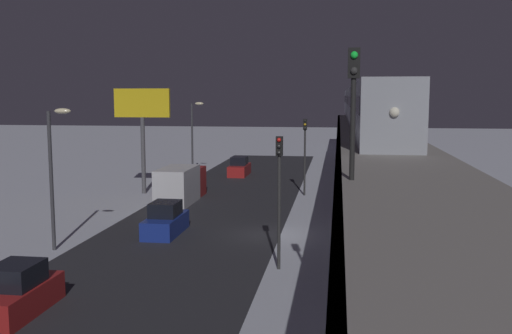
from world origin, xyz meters
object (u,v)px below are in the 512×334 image
object	(u,v)px
box_truck	(181,184)
commercial_billboard	(142,113)
subway_train	(362,103)
traffic_light_mid	(305,146)
sedan_red_2	(17,293)
traffic_light_near	(279,183)
sedan_red	(239,168)
sedan_blue	(166,221)
rail_signal	(353,91)

from	to	relation	value
box_truck	commercial_billboard	distance (m)	7.57
box_truck	commercial_billboard	bearing A→B (deg)	-37.47
subway_train	traffic_light_mid	size ratio (longest dim) A/B	11.57
traffic_light_mid	box_truck	bearing A→B (deg)	23.42
box_truck	sedan_red_2	bearing A→B (deg)	90.48
traffic_light_near	sedan_red	bearing A→B (deg)	-76.94
sedan_blue	traffic_light_near	distance (m)	10.27
sedan_red_2	commercial_billboard	xyz separation A→B (m)	(4.35, -27.08, 6.03)
sedan_red_2	traffic_light_mid	size ratio (longest dim) A/B	0.65
sedan_red_2	box_truck	distance (m)	23.91
subway_train	box_truck	size ratio (longest dim) A/B	10.01
subway_train	sedan_red	xyz separation A→B (m)	(12.63, 3.48, -6.70)
subway_train	traffic_light_mid	xyz separation A→B (m)	(5.13, 14.91, -3.30)
rail_signal	sedan_red_2	bearing A→B (deg)	-8.77
sedan_red_2	box_truck	bearing A→B (deg)	-89.52
subway_train	sedan_blue	bearing A→B (deg)	66.95
rail_signal	traffic_light_mid	xyz separation A→B (m)	(3.16, -29.94, -4.25)
sedan_red	sedan_red_2	world-z (taller)	same
box_truck	traffic_light_near	distance (m)	19.51
sedan_red_2	commercial_billboard	distance (m)	28.08
subway_train	sedan_red	world-z (taller)	subway_train
subway_train	sedan_blue	size ratio (longest dim) A/B	17.08
rail_signal	sedan_red	size ratio (longest dim) A/B	0.88
subway_train	commercial_billboard	xyz separation A→B (m)	(18.78, 15.84, -0.67)
traffic_light_mid	sedan_red	bearing A→B (deg)	-56.72
traffic_light_near	traffic_light_mid	xyz separation A→B (m)	(0.00, -20.91, 0.00)
rail_signal	commercial_billboard	xyz separation A→B (m)	(16.81, -29.00, -1.61)
rail_signal	sedan_red	distance (m)	43.39
rail_signal	sedan_red	xyz separation A→B (m)	(10.66, -41.36, -7.65)
sedan_blue	sedan_red_2	bearing A→B (deg)	82.26
rail_signal	box_truck	bearing A→B (deg)	-63.88
subway_train	sedan_red_2	xyz separation A→B (m)	(14.43, 42.92, -6.70)
subway_train	box_truck	world-z (taller)	subway_train
sedan_red_2	traffic_light_mid	distance (m)	29.71
sedan_red_2	traffic_light_mid	xyz separation A→B (m)	(-9.30, -28.01, 3.40)
traffic_light_near	commercial_billboard	xyz separation A→B (m)	(13.65, -19.98, 2.63)
box_truck	traffic_light_near	world-z (taller)	traffic_light_near
traffic_light_near	traffic_light_mid	bearing A→B (deg)	-90.00
subway_train	traffic_light_mid	distance (m)	16.11
rail_signal	box_truck	xyz separation A→B (m)	(12.66, -25.82, -7.10)
sedan_red	sedan_blue	size ratio (longest dim) A/B	1.05
sedan_red	traffic_light_near	size ratio (longest dim) A/B	0.71
traffic_light_near	sedan_blue	bearing A→B (deg)	-39.28
traffic_light_near	sedan_red_2	bearing A→B (deg)	37.36
sedan_red	traffic_light_mid	distance (m)	14.08
sedan_red	box_truck	bearing A→B (deg)	82.67
sedan_red	traffic_light_mid	bearing A→B (deg)	123.28
sedan_blue	sedan_red	bearing A→B (deg)	-90.00
sedan_blue	box_truck	xyz separation A→B (m)	(2.00, -10.66, 0.55)
sedan_red	traffic_light_mid	world-z (taller)	traffic_light_mid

